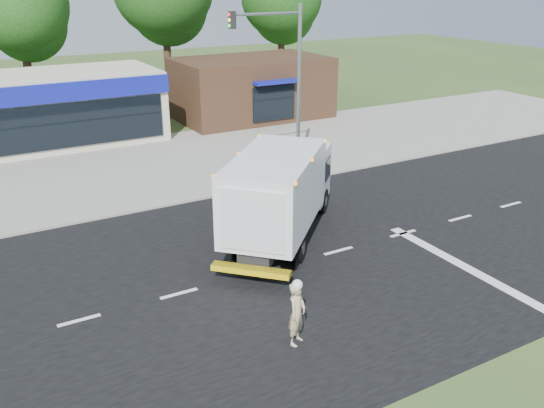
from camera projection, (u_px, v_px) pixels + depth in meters
name	position (u px, v px, depth m)	size (l,w,h in m)	color
ground	(338.00, 251.00, 20.42)	(120.00, 120.00, 0.00)	#385123
road_asphalt	(338.00, 251.00, 20.42)	(60.00, 14.00, 0.02)	black
sidewalk	(236.00, 182.00, 27.03)	(60.00, 2.40, 0.12)	gray
parking_apron	(190.00, 153.00, 31.74)	(60.00, 9.00, 0.02)	gray
lane_markings	(393.00, 257.00, 19.94)	(55.20, 7.00, 0.01)	silver
ems_box_truck	(281.00, 188.00, 20.67)	(7.22, 7.24, 3.47)	black
emergency_worker	(297.00, 313.00, 14.99)	(0.78, 0.72, 1.90)	tan
brown_storefront	(252.00, 88.00, 39.04)	(10.00, 6.70, 4.00)	#382316
traffic_signal_pole	(287.00, 76.00, 25.82)	(3.51, 0.25, 8.00)	gray
background_trees	(97.00, 2.00, 40.08)	(36.77, 7.39, 12.10)	#332114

